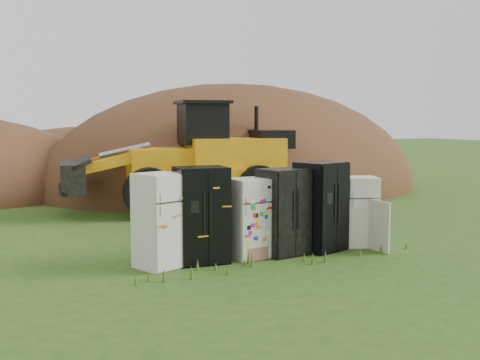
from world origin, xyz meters
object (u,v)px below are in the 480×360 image
object	(u,v)px
fridge_dark_mid	(283,212)
wheel_loader	(175,157)
fridge_sticker	(248,218)
fridge_black_right	(320,206)
fridge_black_side	(201,215)
fridge_open_door	(360,211)
fridge_leftmost	(160,221)

from	to	relation	value
fridge_dark_mid	wheel_loader	bearing A→B (deg)	81.26
fridge_sticker	fridge_black_right	distance (m)	1.79
fridge_black_side	fridge_open_door	distance (m)	3.92
fridge_leftmost	fridge_dark_mid	bearing A→B (deg)	-21.21
fridge_sticker	wheel_loader	distance (m)	6.69
fridge_black_right	wheel_loader	xyz separation A→B (m)	(-1.09, 6.62, 0.76)
fridge_dark_mid	fridge_open_door	size ratio (longest dim) A/B	1.16
fridge_dark_mid	fridge_open_door	xyz separation A→B (m)	(2.05, 0.04, -0.13)
fridge_dark_mid	wheel_loader	xyz separation A→B (m)	(-0.14, 6.64, 0.82)
fridge_black_side	fridge_sticker	distance (m)	1.05
fridge_black_right	wheel_loader	world-z (taller)	wheel_loader
fridge_open_door	wheel_loader	size ratio (longest dim) A/B	0.22
fridge_sticker	wheel_loader	xyz separation A→B (m)	(0.69, 6.59, 0.90)
fridge_black_side	fridge_dark_mid	xyz separation A→B (m)	(1.86, -0.08, -0.05)
fridge_open_door	wheel_loader	world-z (taller)	wheel_loader
fridge_leftmost	fridge_sticker	distance (m)	1.93
fridge_sticker	fridge_open_door	size ratio (longest dim) A/B	1.05
fridge_leftmost	fridge_sticker	size ratio (longest dim) A/B	1.11
fridge_leftmost	fridge_sticker	world-z (taller)	fridge_leftmost
fridge_black_side	fridge_open_door	xyz separation A→B (m)	(3.92, -0.04, -0.18)
fridge_sticker	fridge_black_right	xyz separation A→B (m)	(1.78, -0.03, 0.15)
fridge_leftmost	fridge_dark_mid	distance (m)	2.76
fridge_dark_mid	fridge_black_right	world-z (taller)	fridge_black_right
fridge_black_side	fridge_sticker	size ratio (longest dim) A/B	1.16
fridge_dark_mid	fridge_black_right	bearing A→B (deg)	-8.98
fridge_black_right	fridge_open_door	world-z (taller)	fridge_black_right
fridge_leftmost	wheel_loader	world-z (taller)	wheel_loader
wheel_loader	fridge_sticker	bearing A→B (deg)	-87.59
fridge_black_side	fridge_black_right	size ratio (longest dim) A/B	0.99
fridge_leftmost	fridge_black_right	world-z (taller)	fridge_black_right
fridge_dark_mid	wheel_loader	world-z (taller)	wheel_loader
fridge_sticker	fridge_black_right	world-z (taller)	fridge_black_right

